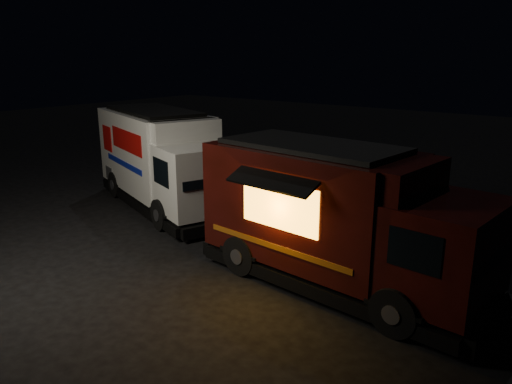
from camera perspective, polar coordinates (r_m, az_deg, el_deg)
The scene contains 3 objects.
ground at distance 14.29m, azimuth -9.36°, elevation -7.11°, with size 80.00×80.00×0.00m, color black.
white_truck at distance 18.25m, azimuth -10.21°, elevation 3.58°, with size 7.70×2.63×3.49m, color silver, non-canonical shape.
red_truck at distance 11.95m, azimuth 9.90°, elevation -3.02°, with size 7.29×2.68×3.39m, color #340B09, non-canonical shape.
Camera 1 is at (9.83, -8.83, 5.46)m, focal length 35.00 mm.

